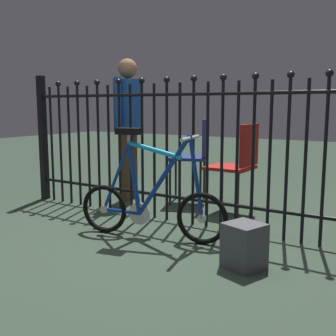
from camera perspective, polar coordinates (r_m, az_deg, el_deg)
ground_plane at (r=3.19m, az=-0.43°, el=-10.31°), size 20.00×20.00×0.00m
iron_fence at (r=3.55m, az=3.37°, el=2.85°), size 3.99×0.07×1.35m
bicycle at (r=3.22m, az=-2.44°, el=-4.48°), size 1.21×0.41×0.86m
chair_red at (r=3.96m, az=9.69°, el=1.05°), size 0.41×0.41×0.87m
chair_navy at (r=4.36m, az=3.80°, el=2.29°), size 0.51×0.51×0.90m
person_visitor at (r=4.56m, az=-5.53°, el=6.98°), size 0.21×0.47×1.54m
display_crate at (r=2.73m, az=10.50°, el=-10.52°), size 0.28×0.28×0.29m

